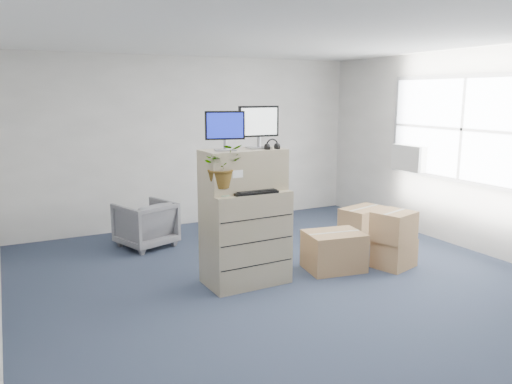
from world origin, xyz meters
TOP-DOWN VIEW (x-y plane):
  - ground at (0.00, 0.00)m, footprint 7.00×7.00m
  - wall_back at (0.00, 3.51)m, footprint 6.00×0.02m
  - wall_right at (3.01, 0.00)m, footprint 0.02×7.00m
  - window at (2.96, 0.50)m, footprint 0.07×2.72m
  - ac_unit at (2.87, 1.40)m, footprint 0.24×0.60m
  - filing_cabinet_lower at (-0.41, 0.60)m, footprint 0.96×0.61m
  - filing_cabinet_upper at (-0.41, 0.65)m, footprint 0.96×0.50m
  - monitor_left at (-0.65, 0.62)m, footprint 0.43×0.22m
  - monitor_right at (-0.21, 0.65)m, footprint 0.49×0.20m
  - headphones at (-0.12, 0.50)m, footprint 0.16×0.02m
  - keyboard at (-0.38, 0.43)m, footprint 0.53×0.23m
  - mouse at (-0.08, 0.50)m, footprint 0.12×0.09m
  - water_bottle at (-0.34, 0.65)m, footprint 0.07×0.07m
  - phone_dock at (-0.46, 0.60)m, footprint 0.07×0.05m
  - external_drive at (-0.07, 0.74)m, footprint 0.24×0.20m
  - tissue_box at (-0.10, 0.71)m, footprint 0.27×0.17m
  - potted_plant at (-0.75, 0.49)m, footprint 0.45×0.49m
  - office_chair at (-1.09, 2.52)m, footprint 0.89×0.87m
  - cardboard_boxes at (1.37, 0.68)m, footprint 1.96×1.73m

SIDE VIEW (x-z plane):
  - ground at x=0.00m, z-range 0.00..0.00m
  - cardboard_boxes at x=1.37m, z-range -0.08..0.65m
  - office_chair at x=-1.09m, z-range 0.00..0.73m
  - filing_cabinet_lower at x=-0.41m, z-range 0.00..1.10m
  - keyboard at x=-0.38m, z-range 1.10..1.13m
  - mouse at x=-0.08m, z-range 1.10..1.14m
  - external_drive at x=-0.07m, z-range 1.10..1.17m
  - phone_dock at x=-0.46m, z-range 1.08..1.22m
  - ac_unit at x=2.87m, z-range 1.00..1.40m
  - tissue_box at x=-0.10m, z-range 1.17..1.26m
  - water_bottle at x=-0.34m, z-range 1.10..1.36m
  - filing_cabinet_upper at x=-0.41m, z-range 1.10..1.57m
  - potted_plant at x=-0.75m, z-range 1.13..1.59m
  - wall_back at x=0.00m, z-range 0.00..2.80m
  - wall_right at x=3.01m, z-range 0.00..2.80m
  - headphones at x=-0.12m, z-range 1.54..1.69m
  - window at x=2.96m, z-range 0.94..2.46m
  - monitor_left at x=-0.65m, z-range 1.60..2.03m
  - monitor_right at x=-0.21m, z-range 1.60..2.09m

